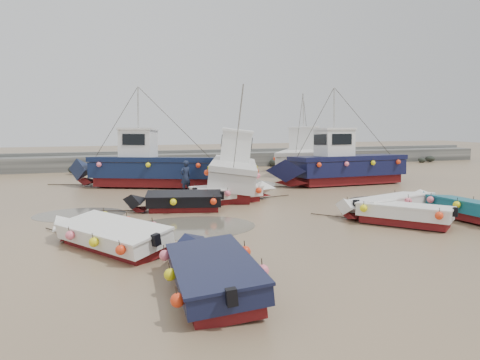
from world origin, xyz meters
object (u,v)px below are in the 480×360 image
(dinghy_2, at_px, (463,206))
(cabin_boat_0, at_px, (144,166))
(cabin_boat_1, at_px, (231,170))
(dinghy_4, at_px, (176,199))
(dinghy_6, at_px, (395,211))
(dinghy_3, at_px, (396,202))
(dinghy_5, at_px, (233,191))
(person, at_px, (186,193))
(dinghy_1, at_px, (212,267))
(dinghy_0, at_px, (108,232))
(cabin_boat_2, at_px, (339,164))
(cabin_boat_3, at_px, (304,156))

(dinghy_2, relative_size, cabin_boat_0, 0.55)
(cabin_boat_0, bearing_deg, cabin_boat_1, -109.52)
(dinghy_4, relative_size, cabin_boat_0, 0.53)
(dinghy_6, bearing_deg, dinghy_3, 11.79)
(dinghy_3, xyz_separation_m, dinghy_5, (-6.07, 5.18, 0.02))
(dinghy_6, height_order, person, dinghy_6)
(dinghy_1, height_order, cabin_boat_1, cabin_boat_1)
(cabin_boat_1, bearing_deg, cabin_boat_0, 155.84)
(dinghy_1, distance_m, cabin_boat_1, 15.44)
(dinghy_3, bearing_deg, dinghy_0, -99.67)
(cabin_boat_0, height_order, person, cabin_boat_0)
(dinghy_2, bearing_deg, dinghy_3, 133.19)
(cabin_boat_1, bearing_deg, dinghy_0, -107.94)
(dinghy_1, relative_size, dinghy_3, 1.00)
(dinghy_0, distance_m, dinghy_1, 5.21)
(dinghy_0, xyz_separation_m, dinghy_4, (3.20, 5.56, 0.02))
(dinghy_1, relative_size, cabin_boat_2, 0.62)
(dinghy_1, bearing_deg, cabin_boat_1, 75.71)
(dinghy_2, height_order, dinghy_3, same)
(dinghy_2, bearing_deg, person, 125.74)
(dinghy_0, xyz_separation_m, dinghy_2, (14.55, 0.18, 0.01))
(dinghy_0, xyz_separation_m, cabin_boat_3, (15.65, 18.34, 0.79))
(cabin_boat_0, height_order, cabin_boat_3, same)
(cabin_boat_0, bearing_deg, dinghy_4, -154.09)
(dinghy_4, bearing_deg, dinghy_1, -171.93)
(dinghy_5, bearing_deg, dinghy_0, -55.81)
(dinghy_4, distance_m, cabin_boat_1, 6.01)
(dinghy_2, xyz_separation_m, cabin_boat_2, (0.30, 11.12, 0.77))
(dinghy_1, height_order, dinghy_5, same)
(dinghy_2, height_order, dinghy_4, same)
(person, bearing_deg, dinghy_5, 89.39)
(cabin_boat_2, bearing_deg, person, 90.40)
(dinghy_3, bearing_deg, dinghy_2, 32.15)
(dinghy_5, distance_m, cabin_boat_2, 9.50)
(dinghy_3, distance_m, dinghy_6, 2.15)
(dinghy_4, relative_size, cabin_boat_2, 0.53)
(dinghy_3, bearing_deg, cabin_boat_3, 150.58)
(dinghy_2, height_order, dinghy_5, same)
(dinghy_2, relative_size, person, 3.11)
(cabin_boat_0, xyz_separation_m, person, (1.98, -3.26, -1.31))
(dinghy_6, bearing_deg, cabin_boat_3, 34.62)
(dinghy_3, distance_m, cabin_boat_2, 9.73)
(dinghy_3, bearing_deg, cabin_boat_1, -165.26)
(cabin_boat_0, height_order, cabin_boat_2, same)
(dinghy_2, bearing_deg, dinghy_6, 172.57)
(dinghy_1, relative_size, person, 3.52)
(dinghy_2, distance_m, dinghy_6, 3.39)
(dinghy_4, bearing_deg, dinghy_5, -51.81)
(cabin_boat_2, distance_m, person, 10.32)
(cabin_boat_3, bearing_deg, person, -112.46)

